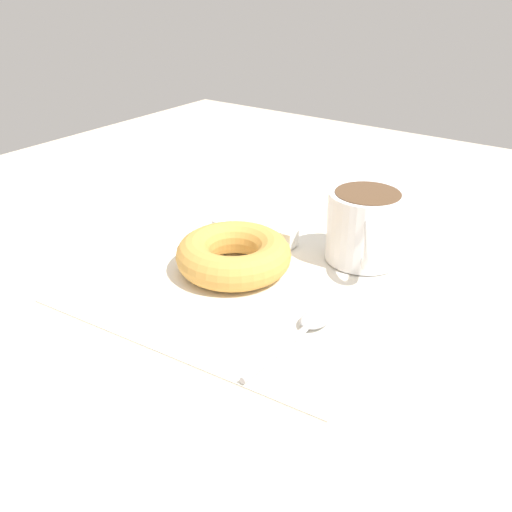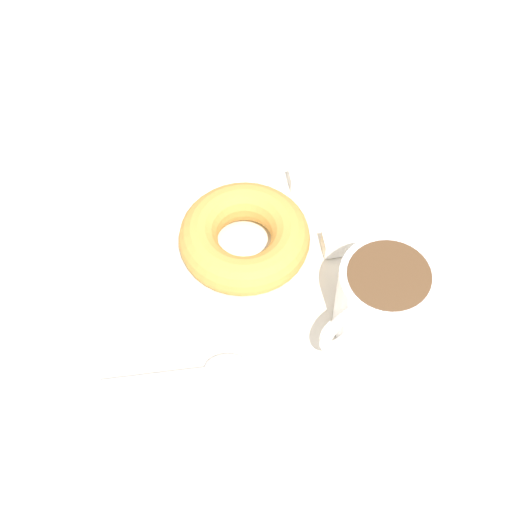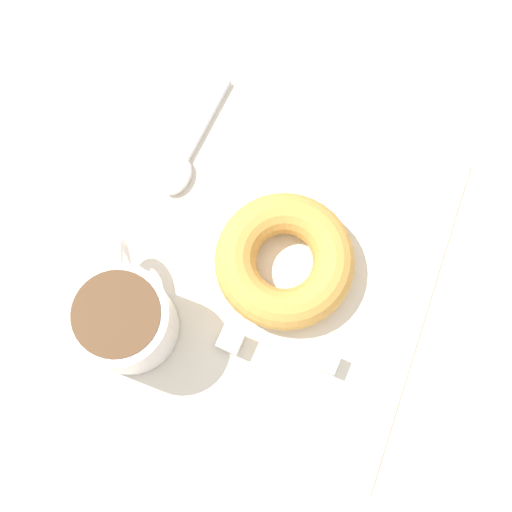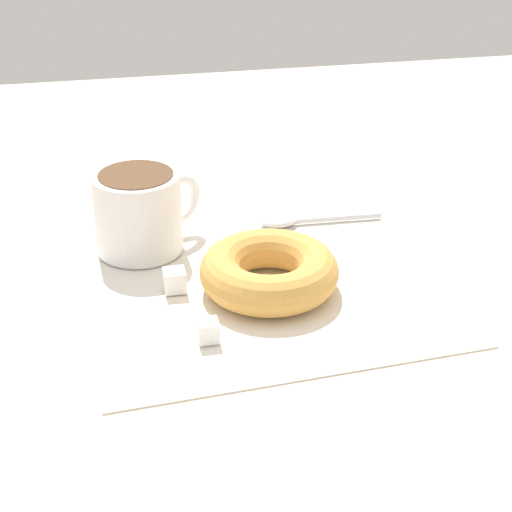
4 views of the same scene
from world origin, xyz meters
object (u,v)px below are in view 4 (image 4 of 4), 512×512
at_px(donut, 269,271).
at_px(sugar_cube, 208,331).
at_px(sugar_cube_extra, 175,280).
at_px(coffee_cup, 140,210).
at_px(spoon, 294,220).

relative_size(donut, sugar_cube, 7.12).
bearing_deg(sugar_cube_extra, coffee_cup, 104.12).
bearing_deg(spoon, sugar_cube, -121.57).
relative_size(donut, spoon, 0.96).
bearing_deg(spoon, donut, -113.12).
distance_m(spoon, sugar_cube, 0.21).
bearing_deg(coffee_cup, sugar_cube, -77.19).
bearing_deg(donut, spoon, 66.88).
bearing_deg(spoon, sugar_cube_extra, -141.42).
distance_m(coffee_cup, spoon, 0.15).
xyz_separation_m(spoon, sugar_cube_extra, (-0.13, -0.10, 0.01)).
distance_m(coffee_cup, sugar_cube, 0.17).
relative_size(donut, sugar_cube_extra, 6.37).
relative_size(coffee_cup, donut, 0.87).
bearing_deg(sugar_cube_extra, sugar_cube, -78.53).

